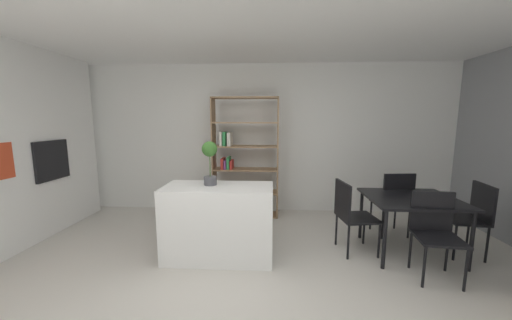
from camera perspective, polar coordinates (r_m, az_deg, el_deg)
The scene contains 11 objects.
ground_plane at distance 2.99m, azimuth -3.45°, elevation -26.44°, with size 9.97×9.97×0.00m, color beige.
back_partition at distance 5.12m, azimuth -0.12°, elevation 4.40°, with size 7.24×0.06×2.69m, color white.
built_in_oven at distance 5.02m, azimuth -36.66°, elevation -0.01°, with size 0.06×0.60×0.58m.
kitchen_island at distance 3.50m, azimuth -7.70°, elevation -12.63°, with size 1.32×0.61×0.91m, color white.
potted_plant_on_island at distance 3.38m, azimuth -9.56°, elevation 0.40°, with size 0.19×0.19×0.54m.
open_bookshelf at distance 4.83m, azimuth -3.18°, elevation -0.38°, with size 1.14×0.34×2.08m.
dining_table at distance 4.02m, azimuth 29.54°, elevation -7.75°, with size 1.07×0.96×0.73m.
dining_chair_island_side at distance 3.77m, azimuth 18.94°, elevation -9.95°, with size 0.51×0.51×0.93m.
dining_chair_window_side at distance 4.43m, azimuth 38.35°, elevation -8.56°, with size 0.46×0.50×0.92m.
dining_chair_far at distance 4.49m, azimuth 26.77°, elevation -7.16°, with size 0.50×0.47×0.96m.
dining_chair_near at distance 3.65m, azimuth 33.08°, elevation -11.56°, with size 0.49×0.49×0.92m.
Camera 1 is at (0.30, -2.43, 1.71)m, focal length 19.29 mm.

